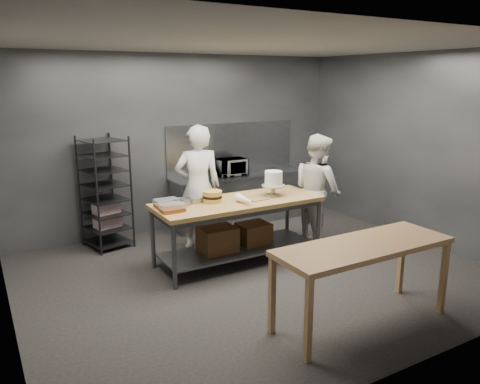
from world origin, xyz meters
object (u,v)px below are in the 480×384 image
Objects in this scene: near_counter at (364,252)px; speed_rack at (105,194)px; chef_behind at (198,188)px; chef_right at (317,190)px; layer_cake at (212,196)px; microwave at (231,167)px; frosted_cake_stand at (273,180)px; work_table at (236,224)px.

speed_rack is (-1.74, 3.76, 0.04)m from near_counter.
chef_behind is (-0.52, 2.99, 0.15)m from near_counter.
speed_rack is 3.30m from chef_right.
layer_cake is (1.10, -1.50, 0.14)m from speed_rack.
microwave is 1.96m from layer_cake.
near_counter is 1.04× the size of chef_behind.
microwave is at bearing 2.03° from speed_rack.
speed_rack is 0.99× the size of chef_right.
near_counter is 5.49× the size of frosted_cake_stand.
speed_rack is 1.87m from layer_cake.
chef_behind reaches higher than layer_cake.
chef_right reaches higher than speed_rack.
near_counter is at bearing -74.13° from layer_cake.
microwave is (1.03, 0.85, 0.09)m from chef_behind.
chef_right reaches higher than work_table.
work_table is 0.55m from layer_cake.
frosted_cake_stand is at bearing 82.16° from near_counter.
work_table is 1.52m from chef_right.
layer_cake is at bearing 173.08° from frosted_cake_stand.
chef_right is (1.49, 0.04, 0.31)m from work_table.
microwave is (2.26, 0.08, 0.19)m from speed_rack.
chef_right is at bearing 172.25° from chef_behind.
chef_right reaches higher than layer_cake.
chef_behind is 1.34m from microwave.
frosted_cake_stand is at bearing 150.40° from chef_behind.
chef_behind reaches higher than chef_right.
chef_behind is (1.22, -0.77, 0.11)m from speed_rack.
chef_behind is at bearing 80.38° from layer_cake.
microwave is (-0.66, 1.62, 0.17)m from chef_right.
frosted_cake_stand is 1.36× the size of layer_cake.
chef_behind is at bearing -32.02° from speed_rack.
layer_cake is (-1.82, 0.04, 0.12)m from chef_right.
speed_rack is 2.61m from frosted_cake_stand.
chef_right is (1.70, -0.77, -0.08)m from chef_behind.
chef_behind reaches higher than work_table.
layer_cake is at bearing -126.26° from microwave.
work_table is 0.83m from frosted_cake_stand.
work_table is 1.36× the size of chef_right.
chef_right is (2.92, -1.54, 0.03)m from speed_rack.
chef_behind reaches higher than speed_rack.
chef_behind reaches higher than frosted_cake_stand.
near_counter is at bearing 155.77° from chef_right.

